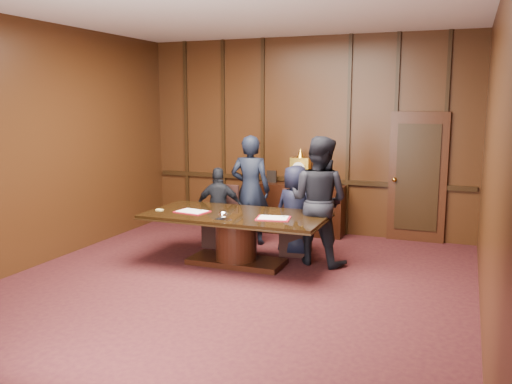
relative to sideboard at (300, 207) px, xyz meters
The scene contains 13 objects.
room 3.36m from the sideboard, 88.80° to the right, with size 7.00×7.04×3.50m.
sideboard is the anchor object (origin of this frame).
conference_table 2.18m from the sideboard, 98.31° to the right, with size 2.62×1.32×0.76m.
folder_left 2.50m from the sideboard, 112.74° to the right, with size 0.50×0.39×0.02m.
folder_right 2.33m from the sideboard, 82.47° to the right, with size 0.51×0.41×0.02m.
inkstand 2.65m from the sideboard, 96.89° to the right, with size 0.20×0.14×0.12m.
notepad 2.79m from the sideboard, 122.20° to the right, with size 0.10×0.07×0.01m, color #FEE37C.
chair_left 1.62m from the sideboard, 127.01° to the right, with size 0.50×0.50×0.99m.
chair_right 1.34m from the sideboard, 75.63° to the right, with size 0.57×0.57×0.99m.
signatory_left 1.68m from the sideboard, 125.38° to the right, with size 0.77×0.32×1.31m, color black.
signatory_right 1.42m from the sideboard, 76.18° to the right, with size 0.69×0.45×1.41m, color black.
witness_left 1.21m from the sideboard, 120.25° to the right, with size 0.67×0.44×1.82m, color black.
witness_right 1.89m from the sideboard, 64.77° to the right, with size 0.91×0.71×1.88m, color black.
Camera 1 is at (2.76, -5.95, 2.37)m, focal length 38.00 mm.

